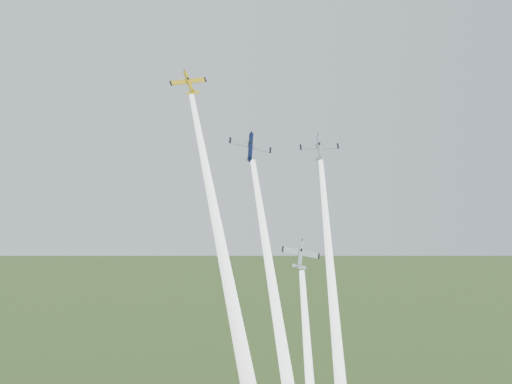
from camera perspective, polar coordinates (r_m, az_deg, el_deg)
name	(u,v)px	position (r m, az deg, el deg)	size (l,w,h in m)	color
plane_yellow	(189,83)	(124.19, -5.97, 9.64)	(7.20, 7.15, 1.13)	yellow
smoke_trail_yellow	(219,233)	(104.90, -3.35, -3.62)	(2.42, 2.42, 59.73)	white
plane_navy	(251,147)	(117.80, -0.49, 4.02)	(8.15, 8.09, 1.28)	#0C1435
smoke_trail_navy	(279,330)	(100.51, 2.10, -12.15)	(2.42, 2.42, 64.58)	white
plane_silver_right	(320,148)	(130.53, 5.68, 3.90)	(7.96, 7.90, 1.25)	#AFB7BE
smoke_trail_silver_right	(335,321)	(111.81, 7.03, -11.29)	(2.42, 2.42, 67.85)	white
plane_silver_low	(301,255)	(110.50, 3.99, -5.56)	(6.65, 6.59, 1.04)	silver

